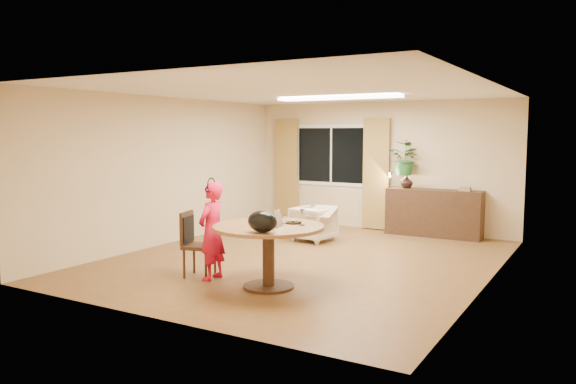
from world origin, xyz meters
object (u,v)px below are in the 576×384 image
object	(u,v)px
dining_table	(268,239)
child	(212,231)
sideboard	(434,213)
armchair	(314,224)
dining_chair	(200,244)

from	to	relation	value
dining_table	child	size ratio (longest dim) A/B	1.07
sideboard	armchair	bearing A→B (deg)	-138.70
dining_chair	child	distance (m)	0.32
sideboard	dining_chair	bearing A→B (deg)	-112.64
dining_table	armchair	bearing A→B (deg)	107.19
child	armchair	distance (m)	3.12
dining_chair	child	world-z (taller)	child
child	sideboard	bearing A→B (deg)	156.37
dining_chair	sideboard	xyz separation A→B (m)	(1.93, 4.64, 0.00)
dining_chair	armchair	distance (m)	3.09
dining_chair	sideboard	bearing A→B (deg)	52.63
dining_chair	child	size ratio (longest dim) A/B	0.68
dining_table	child	xyz separation A→B (m)	(-0.88, -0.02, 0.02)
dining_table	dining_chair	size ratio (longest dim) A/B	1.57
dining_chair	sideboard	size ratio (longest dim) A/B	0.50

